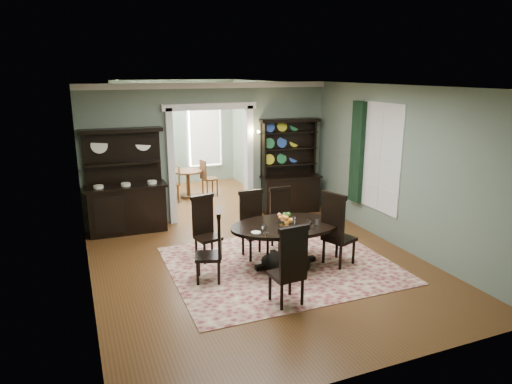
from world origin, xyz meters
The scene contains 19 objects.
room centered at (0.00, 0.04, 1.58)m, with size 5.51×6.01×3.01m.
parlor centered at (0.00, 5.53, 1.52)m, with size 3.51×3.50×3.01m.
doorway_trim centered at (0.00, 3.00, 1.62)m, with size 2.08×0.25×2.57m.
right_window centered at (2.69, 0.93, 1.60)m, with size 0.15×1.47×2.12m.
wall_sconce centered at (0.95, 2.85, 1.89)m, with size 0.27×0.21×0.21m.
rug centered at (0.32, -0.01, 0.01)m, with size 3.70×3.09×0.01m, color maroon.
dining_table centered at (0.38, -0.07, 0.52)m, with size 1.99×1.90×0.75m.
centerpiece centered at (0.31, -0.15, 0.81)m, with size 1.21×0.78×0.20m.
chair_far_left centered at (-0.78, 0.80, 0.60)m, with size 0.50×0.48×1.15m.
chair_far_mid centered at (0.04, 0.59, 0.63)m, with size 0.46×0.44×1.20m.
chair_far_right centered at (0.70, 0.77, 0.61)m, with size 0.45×0.41×1.16m.
chair_end_left centered at (-0.91, -0.15, 0.62)m, with size 0.53×0.54×1.18m.
chair_end_right centered at (1.16, -0.37, 0.69)m, with size 0.59×0.61×1.31m.
chair_near centered at (-0.17, -1.33, 0.64)m, with size 0.48×0.46×1.22m.
sideboard centered at (-1.89, 2.75, 0.74)m, with size 1.63×0.61×2.13m.
welsh_dresser centered at (1.84, 2.76, 0.79)m, with size 1.45×0.66×2.19m.
parlor_table centered at (-0.08, 4.88, 0.47)m, with size 0.78×0.78×0.72m.
parlor_chair_left centered at (-0.48, 4.61, 0.50)m, with size 0.41×0.40×0.93m.
parlor_chair_right centered at (0.42, 4.78, 0.53)m, with size 0.43×0.42×0.98m.
Camera 1 is at (-2.82, -6.58, 3.24)m, focal length 32.00 mm.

